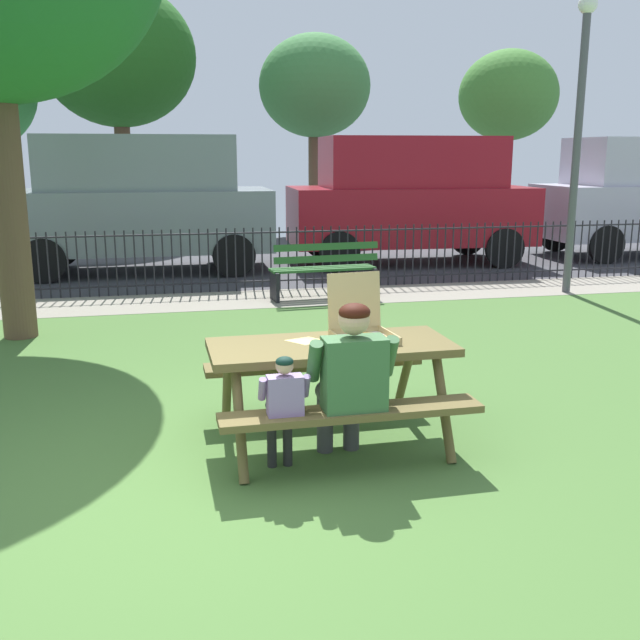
{
  "coord_description": "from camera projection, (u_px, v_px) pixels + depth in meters",
  "views": [
    {
      "loc": [
        0.01,
        -4.4,
        2.14
      ],
      "look_at": [
        1.3,
        1.54,
        0.75
      ],
      "focal_mm": 40.9,
      "sensor_mm": 36.0,
      "label": 1
    }
  ],
  "objects": [
    {
      "name": "pizza_slice_on_table",
      "position": [
        310.0,
        340.0,
        5.46
      ],
      "size": [
        0.31,
        0.26,
        0.02
      ],
      "color": "#F2D571",
      "rests_on": "picnic_table_foreground"
    },
    {
      "name": "street_asphalt",
      "position": [
        163.0,
        261.0,
        14.89
      ],
      "size": [
        28.0,
        7.42,
        0.01
      ],
      "primitive_type": "cube",
      "color": "#38383D"
    },
    {
      "name": "lamp_post_walkway",
      "position": [
        579.0,
        118.0,
        10.92
      ],
      "size": [
        0.28,
        0.28,
        4.4
      ],
      "color": "#4C4C51",
      "rests_on": "ground"
    },
    {
      "name": "far_tree_right",
      "position": [
        508.0,
        96.0,
        20.99
      ],
      "size": [
        2.84,
        2.84,
        5.05
      ],
      "color": "brown",
      "rests_on": "ground"
    },
    {
      "name": "far_tree_center",
      "position": [
        118.0,
        57.0,
        18.57
      ],
      "size": [
        3.96,
        3.96,
        6.36
      ],
      "color": "brown",
      "rests_on": "ground"
    },
    {
      "name": "adult_at_table",
      "position": [
        350.0,
        377.0,
        4.95
      ],
      "size": [
        0.61,
        0.59,
        1.19
      ],
      "color": "#3D3D3D",
      "rests_on": "ground"
    },
    {
      "name": "parked_car_center",
      "position": [
        140.0,
        201.0,
        13.24
      ],
      "size": [
        4.72,
        2.11,
        2.46
      ],
      "color": "gray",
      "rests_on": "ground"
    },
    {
      "name": "far_tree_midright",
      "position": [
        315.0,
        87.0,
        19.78
      ],
      "size": [
        3.03,
        3.03,
        5.3
      ],
      "color": "brown",
      "rests_on": "ground"
    },
    {
      "name": "cobblestone_walkway",
      "position": [
        165.0,
        303.0,
        10.69
      ],
      "size": [
        28.0,
        1.4,
        0.01
      ],
      "primitive_type": "cube",
      "color": "gray"
    },
    {
      "name": "ground",
      "position": [
        170.0,
        416.0,
        6.11
      ],
      "size": [
        28.0,
        11.02,
        0.02
      ],
      "primitive_type": "cube",
      "color": "#476E32"
    },
    {
      "name": "park_bench_center",
      "position": [
        324.0,
        271.0,
        10.95
      ],
      "size": [
        1.63,
        0.58,
        0.85
      ],
      "color": "#275625",
      "rests_on": "ground"
    },
    {
      "name": "child_at_table",
      "position": [
        283.0,
        403.0,
        4.85
      ],
      "size": [
        0.34,
        0.33,
        0.86
      ],
      "color": "#272727",
      "rests_on": "ground"
    },
    {
      "name": "pizza_box_open",
      "position": [
        361.0,
        327.0,
        5.51
      ],
      "size": [
        0.47,
        0.51,
        0.48
      ],
      "color": "tan",
      "rests_on": "picnic_table_foreground"
    },
    {
      "name": "iron_fence_streetside",
      "position": [
        163.0,
        262.0,
        11.24
      ],
      "size": [
        22.84,
        0.03,
        1.01
      ],
      "color": "black",
      "rests_on": "ground"
    },
    {
      "name": "picnic_table_foreground",
      "position": [
        331.0,
        366.0,
        5.43
      ],
      "size": [
        1.82,
        1.5,
        0.79
      ],
      "color": "brown",
      "rests_on": "ground"
    },
    {
      "name": "parked_car_right",
      "position": [
        410.0,
        197.0,
        14.3
      ],
      "size": [
        4.79,
        2.26,
        2.46
      ],
      "color": "maroon",
      "rests_on": "ground"
    }
  ]
}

